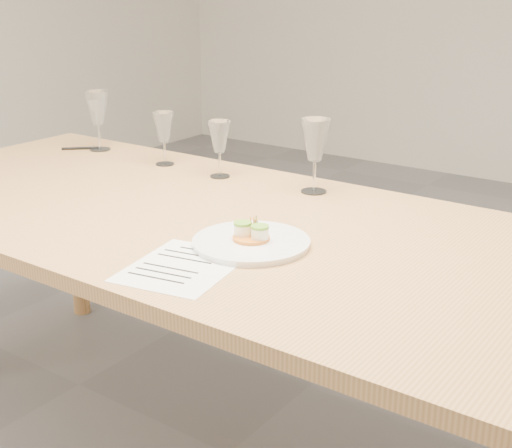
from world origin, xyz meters
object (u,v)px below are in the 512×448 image
Objects in this scene: dinner_plate at (251,241)px; dining_table at (225,243)px; wine_glass_2 at (219,138)px; wine_glass_0 at (97,109)px; wine_glass_1 at (164,128)px; wine_glass_3 at (315,141)px; ballpoint_pen at (80,148)px; recipe_sheet at (183,267)px.

dining_table is at bearing 145.58° from dinner_plate.
wine_glass_2 reaches higher than dining_table.
dinner_plate is at bearing -34.42° from dining_table.
dinner_plate is 1.30× the size of wine_glass_0.
wine_glass_1 is 1.00× the size of wine_glass_2.
dining_table is at bearing -99.85° from wine_glass_3.
ballpoint_pen is at bearing -179.81° from wine_glass_2.
wine_glass_1 is (0.35, -0.02, -0.03)m from wine_glass_0.
wine_glass_1 and wine_glass_2 have the same top height.
ballpoint_pen is at bearing -178.15° from wine_glass_3.
dinner_plate is 0.84m from wine_glass_1.
wine_glass_3 reaches higher than recipe_sheet.
ballpoint_pen is 0.48× the size of wine_glass_0.
dining_table is 0.47m from wine_glass_2.
wine_glass_2 reaches higher than recipe_sheet.
dinner_plate is 0.51m from wine_glass_3.
dining_table is 10.85× the size of wine_glass_3.
wine_glass_0 reaches higher than dinner_plate.
recipe_sheet is at bearing -58.03° from wine_glass_2.
ballpoint_pen is 0.43m from wine_glass_1.
dining_table is at bearing 101.15° from recipe_sheet.
dining_table is 8.44× the size of dinner_plate.
wine_glass_2 is 0.83× the size of wine_glass_3.
recipe_sheet is at bearing -74.52° from ballpoint_pen.
wine_glass_0 is at bearing 155.30° from dinner_plate.
dining_table is at bearing -62.60° from ballpoint_pen.
wine_glass_2 is at bearing 135.16° from dinner_plate.
ballpoint_pen is at bearing 138.35° from recipe_sheet.
recipe_sheet is 1.46× the size of wine_glass_0.
wine_glass_3 is at bearing 5.13° from wine_glass_2.
dining_table is 7.53× the size of recipe_sheet.
dining_table is 0.66m from wine_glass_1.
wine_glass_3 reaches higher than wine_glass_1.
wine_glass_0 is 0.35m from wine_glass_1.
wine_glass_1 reaches higher than recipe_sheet.
wine_glass_3 reaches higher than wine_glass_2.
wine_glass_3 is at bearing 1.52° from wine_glass_1.
wine_glass_2 is (0.60, -0.04, -0.03)m from wine_glass_0.
wine_glass_0 is 1.20× the size of wine_glass_1.
wine_glass_0 is (-1.04, 0.48, 0.14)m from dinner_plate.
wine_glass_0 reaches higher than wine_glass_2.
wine_glass_2 reaches higher than dinner_plate.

